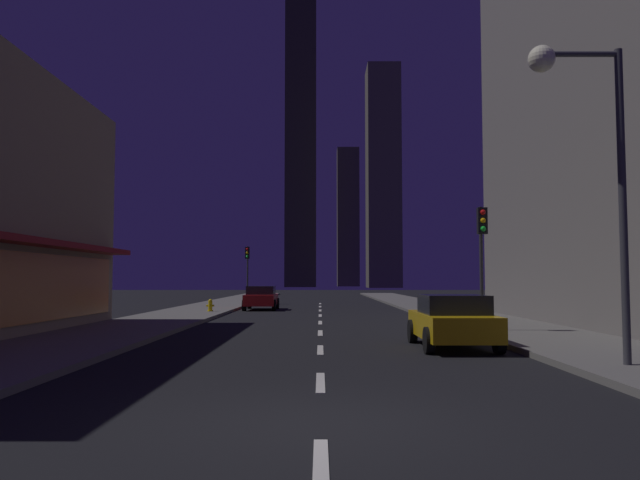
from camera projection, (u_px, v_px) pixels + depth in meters
ground_plane at (320, 309)px, 40.13m from camera, size 78.00×136.00×0.10m
sidewalk_right at (429, 307)px, 40.14m from camera, size 4.00×76.00×0.15m
sidewalk_left at (211, 307)px, 40.14m from camera, size 4.00×76.00×0.15m
lane_marking_center at (320, 323)px, 26.96m from camera, size 0.16×43.80×0.01m
skyscraper_distant_tall at (301, 134)px, 150.90m from camera, size 7.38×6.19×73.59m
skyscraper_distant_mid at (348, 217)px, 163.89m from camera, size 5.65×6.41×35.94m
skyscraper_distant_short at (383, 177)px, 139.16m from camera, size 7.24×8.93×49.12m
car_parked_near at (452, 321)px, 17.09m from camera, size 1.98×4.24×1.45m
car_parked_far at (261, 298)px, 38.36m from camera, size 1.98×4.24×1.45m
fire_hydrant_far_left at (210, 306)px, 33.66m from camera, size 0.42×0.30×0.65m
traffic_light_near_right at (482, 240)px, 21.33m from camera, size 0.32×0.48×4.20m
traffic_light_far_left at (247, 262)px, 47.41m from camera, size 0.32×0.48×4.20m
street_lamp_right at (580, 124)px, 12.96m from camera, size 1.96×0.56×6.58m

